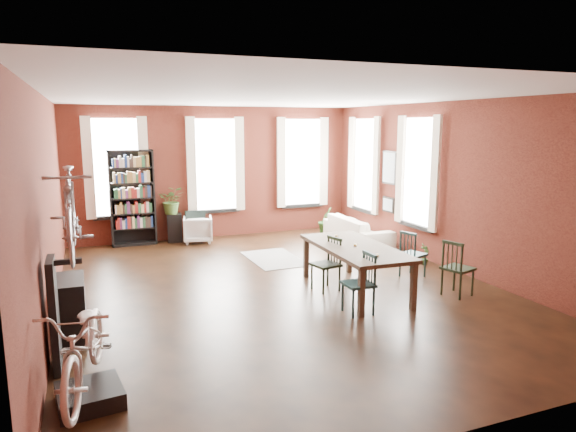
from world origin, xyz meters
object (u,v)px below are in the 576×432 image
dining_table (355,269)px  console_table (69,308)px  dining_chair_d (413,254)px  bicycle_floor (82,302)px  bookshelf (132,198)px  white_armchair (198,228)px  plant_stand (175,228)px  cream_sofa (358,226)px  bike_trainer (90,396)px  dining_chair_b (326,264)px  dining_chair_c (458,268)px  dining_chair_a (358,284)px

dining_table → console_table: console_table is taller
dining_chair_d → bicycle_floor: bearing=95.6°
bookshelf → white_armchair: bearing=-10.8°
plant_stand → white_armchair: bearing=-28.6°
cream_sofa → bookshelf: bearing=71.0°
dining_chair_d → console_table: (-5.79, -0.67, -0.03)m
bike_trainer → bicycle_floor: bearing=-102.2°
white_armchair → cream_sofa: (3.52, -1.43, 0.07)m
dining_table → white_armchair: (-1.66, 4.64, -0.05)m
dining_chair_b → dining_chair_d: dining_chair_b is taller
dining_table → white_armchair: bearing=111.5°
console_table → bicycle_floor: (0.20, -1.86, 0.67)m
dining_chair_b → dining_chair_d: bearing=83.0°
dining_table → white_armchair: size_ratio=3.39×
plant_stand → bicycle_floor: size_ratio=0.37×
cream_sofa → bicycle_floor: (-6.03, -5.36, 0.67)m
dining_chair_b → dining_chair_c: (1.88, -1.04, 0.01)m
dining_chair_c → console_table: 5.87m
dining_chair_b → cream_sofa: size_ratio=0.43×
bicycle_floor → dining_chair_c: bearing=24.4°
bookshelf → dining_chair_c: bearing=-51.2°
dining_chair_b → dining_chair_c: size_ratio=0.97×
bike_trainer → dining_chair_c: bearing=13.4°
dining_table → bike_trainer: 4.69m
plant_stand → bicycle_floor: bearing=-105.9°
dining_chair_c → bicycle_floor: (-5.65, -1.37, 0.61)m
dining_chair_a → bike_trainer: (-3.74, -1.24, -0.36)m
plant_stand → bike_trainer: bearing=-105.9°
dining_chair_a → white_armchair: (-1.23, 5.52, -0.11)m
dining_chair_a → bike_trainer: 3.95m
dining_chair_a → bicycle_floor: (-3.74, -1.27, 0.62)m
dining_chair_a → bookshelf: bookshelf is taller
dining_chair_b → console_table: dining_chair_b is taller
bike_trainer → dining_chair_d: bearing=24.1°
dining_chair_b → bicycle_floor: bicycle_floor is taller
bookshelf → dining_table: bearing=-57.8°
bike_trainer → plant_stand: (2.01, 7.04, 0.25)m
dining_table → dining_chair_a: 0.99m
dining_chair_b → white_armchair: dining_chair_b is taller
dining_chair_a → cream_sofa: bearing=151.7°
white_armchair → plant_stand: (-0.50, 0.27, -0.00)m
dining_chair_b → white_armchair: (-1.26, 4.38, -0.11)m
dining_chair_a → cream_sofa: 4.69m
dining_table → white_armchair: 4.93m
bicycle_floor → plant_stand: bearing=84.8°
bike_trainer → plant_stand: 7.32m
dining_table → bookshelf: (-3.09, 4.91, 0.71)m
dining_chair_a → dining_chair_c: size_ratio=0.98×
console_table → plant_stand: bearing=67.0°
dining_chair_c → dining_chair_d: dining_chair_c is taller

